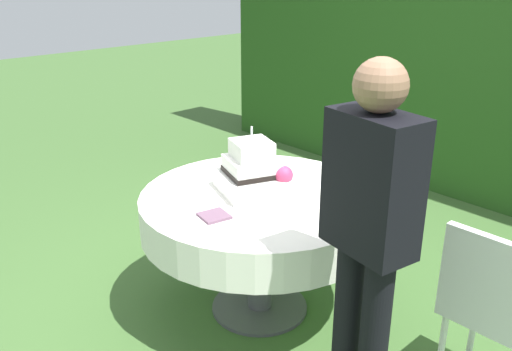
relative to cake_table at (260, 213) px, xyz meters
name	(u,v)px	position (x,y,z in m)	size (l,w,h in m)	color
ground_plane	(260,308)	(0.00, 0.00, -0.62)	(20.00, 20.00, 0.00)	#3D602D
foliage_hedge	(495,41)	(0.00, 2.58, 0.69)	(5.60, 0.52, 2.61)	#234C19
cake_table	(260,213)	(0.00, 0.00, 0.00)	(1.30, 1.30, 0.73)	#4C4C51
wedding_cake	(253,172)	(-0.06, 0.01, 0.22)	(0.43, 0.43, 0.37)	white
serving_plate_near	(202,177)	(-0.40, -0.08, 0.12)	(0.10, 0.10, 0.01)	white
serving_plate_far	(291,163)	(-0.22, 0.47, 0.12)	(0.13, 0.13, 0.01)	white
napkin_stack	(214,216)	(0.05, -0.36, 0.12)	(0.13, 0.13, 0.01)	#6B4C60
garden_chair	(493,303)	(1.22, 0.23, -0.07)	(0.40, 0.40, 0.89)	white
standing_person	(368,231)	(0.89, -0.25, 0.31)	(0.39, 0.26, 1.60)	black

